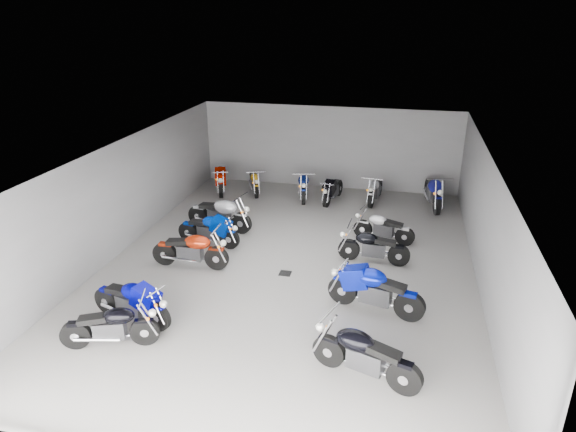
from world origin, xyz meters
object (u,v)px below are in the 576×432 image
Objects in this scene: motorcycle_right_a at (364,355)px; motorcycle_right_e at (373,247)px; motorcycle_left_f at (220,214)px; motorcycle_left_b at (132,302)px; motorcycle_back_f at (433,191)px; drain_grate at (285,273)px; motorcycle_left_d at (191,250)px; motorcycle_right_c at (374,290)px; motorcycle_back_e at (375,189)px; motorcycle_back_b at (254,182)px; motorcycle_back_c at (303,185)px; motorcycle_back_a at (221,178)px; motorcycle_right_f at (383,227)px; motorcycle_back_d at (333,189)px; motorcycle_left_a at (111,326)px; motorcycle_left_e at (209,230)px.

motorcycle_right_a is 1.08× the size of motorcycle_right_e.
motorcycle_left_f is 8.07m from motorcycle_right_a.
motorcycle_left_b is 0.90× the size of motorcycle_back_f.
drain_grate is at bearing 51.14° from motorcycle_right_a.
motorcycle_right_c reaches higher than motorcycle_left_d.
drain_grate is 6.46m from motorcycle_back_e.
motorcycle_back_b is (-2.67, 6.12, 0.45)m from drain_grate.
motorcycle_right_c is 7.49m from motorcycle_back_e.
motorcycle_back_c is (1.89, 6.17, -0.01)m from motorcycle_left_d.
motorcycle_left_f is 4.07m from motorcycle_back_c.
motorcycle_left_b is 2.81m from motorcycle_left_d.
motorcycle_back_c is at bearing 159.97° from motorcycle_back_a.
motorcycle_right_c is at bearing 101.60° from motorcycle_back_b.
motorcycle_back_d is (-2.01, 3.14, 0.01)m from motorcycle_right_f.
motorcycle_right_e reaches higher than motorcycle_right_f.
motorcycle_left_a is 5.26m from motorcycle_right_a.
motorcycle_left_a is at bearing 77.07° from motorcycle_back_a.
motorcycle_back_e is (4.67, 3.71, -0.06)m from motorcycle_left_f.
motorcycle_left_d reaches higher than motorcycle_back_b.
drain_grate is 0.15× the size of motorcycle_left_d.
drain_grate is at bearing 150.87° from motorcycle_left_b.
motorcycle_back_e is at bearing 138.99° from motorcycle_left_f.
motorcycle_back_b is at bearing 45.53° from motorcycle_right_a.
motorcycle_left_f is 1.07× the size of motorcycle_back_c.
motorcycle_right_c reaches higher than drain_grate.
motorcycle_right_f is 0.94× the size of motorcycle_back_e.
motorcycle_left_f is at bearing -167.04° from motorcycle_left_e.
motorcycle_left_a is at bearing -5.14° from motorcycle_left_d.
drain_grate is 0.15× the size of motorcycle_back_c.
motorcycle_back_d is (3.26, 8.83, -0.05)m from motorcycle_left_b.
motorcycle_back_c is (-0.71, 5.98, 0.51)m from drain_grate.
motorcycle_back_b is (-4.90, 4.92, -0.03)m from motorcycle_right_e.
motorcycle_right_e is 6.94m from motorcycle_back_b.
motorcycle_left_b is (-2.84, -3.00, 0.51)m from drain_grate.
motorcycle_back_e is at bearing 157.39° from motorcycle_back_b.
motorcycle_right_f is at bearing 123.56° from motorcycle_left_a.
motorcycle_right_e is 1.07× the size of motorcycle_right_f.
motorcycle_right_c is 1.15× the size of motorcycle_back_e.
motorcycle_left_f is at bearing 78.91° from motorcycle_right_e.
motorcycle_left_b is at bearing -6.78° from motorcycle_left_d.
motorcycle_right_a reaches higher than motorcycle_back_b.
motorcycle_left_b is 0.98× the size of motorcycle_left_d.
motorcycle_back_a is 4.41m from motorcycle_back_d.
motorcycle_left_f is 1.17× the size of motorcycle_back_d.
motorcycle_back_a is (-6.41, 3.30, 0.08)m from motorcycle_right_f.
motorcycle_back_a is (-6.22, 4.79, 0.05)m from motorcycle_right_e.
motorcycle_right_f is 0.98× the size of motorcycle_back_d.
motorcycle_right_e is 5.23m from motorcycle_back_f.
motorcycle_left_f reaches higher than motorcycle_back_d.
motorcycle_back_b reaches higher than drain_grate.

